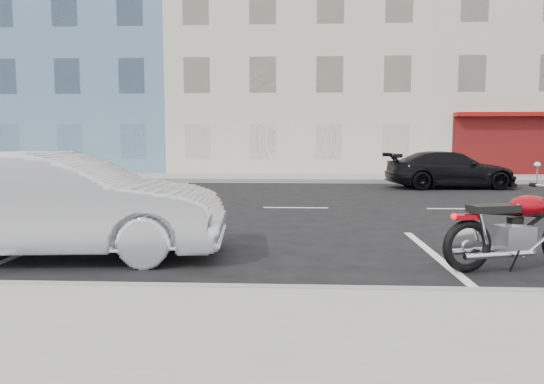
# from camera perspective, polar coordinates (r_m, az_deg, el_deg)

# --- Properties ---
(ground) EXTENTS (120.00, 120.00, 0.00)m
(ground) POSITION_cam_1_polar(r_m,az_deg,el_deg) (12.13, 12.30, -1.89)
(ground) COLOR black
(ground) RESTS_ON ground
(sidewalk_far) EXTENTS (80.00, 3.40, 0.15)m
(sidewalk_far) POSITION_cam_1_polar(r_m,az_deg,el_deg) (20.83, -5.49, 1.69)
(sidewalk_far) COLOR gray
(sidewalk_far) RESTS_ON ground
(curb_near) EXTENTS (80.00, 0.12, 0.16)m
(curb_near) POSITION_cam_1_polar(r_m,az_deg,el_deg) (5.91, -28.19, -10.05)
(curb_near) COLOR gray
(curb_near) RESTS_ON ground
(curb_far) EXTENTS (80.00, 0.12, 0.16)m
(curb_far) POSITION_cam_1_polar(r_m,az_deg,el_deg) (19.15, -6.22, 1.32)
(curb_far) COLOR gray
(curb_far) RESTS_ON ground
(bldg_blue) EXTENTS (12.00, 12.00, 13.00)m
(bldg_blue) POSITION_cam_1_polar(r_m,az_deg,el_deg) (30.98, -20.75, 14.68)
(bldg_blue) COLOR slate
(bldg_blue) RESTS_ON ground
(bldg_cream) EXTENTS (12.00, 12.00, 11.50)m
(bldg_cream) POSITION_cam_1_polar(r_m,az_deg,el_deg) (28.45, 2.85, 14.33)
(bldg_cream) COLOR beige
(bldg_cream) RESTS_ON ground
(bldg_corner) EXTENTS (14.00, 12.00, 12.50)m
(bldg_corner) POSITION_cam_1_polar(r_m,az_deg,el_deg) (31.35, 28.13, 13.79)
(bldg_corner) COLOR #BEB6A6
(bldg_corner) RESTS_ON ground
(sedan_silver) EXTENTS (4.68, 2.00, 1.50)m
(sedan_silver) POSITION_cam_1_polar(r_m,az_deg,el_deg) (7.44, -23.59, -1.37)
(sedan_silver) COLOR #B6B7BE
(sedan_silver) RESTS_ON ground
(car_far) EXTENTS (4.55, 2.15, 1.28)m
(car_far) POSITION_cam_1_polar(r_m,az_deg,el_deg) (17.99, 20.21, 2.47)
(car_far) COLOR black
(car_far) RESTS_ON ground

